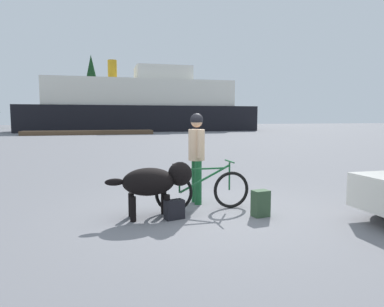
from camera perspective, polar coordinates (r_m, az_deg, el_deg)
name	(u,v)px	position (r m, az deg, el deg)	size (l,w,h in m)	color
ground_plane	(212,213)	(6.39, 3.22, -9.58)	(160.00, 160.00, 0.00)	slate
bicycle	(202,190)	(6.50, 1.70, -5.87)	(1.79, 0.44, 0.90)	black
person_cyclist	(197,149)	(6.92, 0.74, 0.73)	(0.32, 0.53, 1.78)	#19592D
dog	(155,181)	(6.02, -5.95, -4.46)	(1.47, 0.55, 0.94)	black
backpack	(261,203)	(6.23, 11.02, -7.92)	(0.28, 0.20, 0.46)	#334C33
handbag_pannier	(174,209)	(6.00, -2.89, -9.02)	(0.32, 0.18, 0.32)	black
dock_pier	(89,132)	(36.66, -16.26, 3.28)	(12.48, 2.35, 0.40)	brown
ferry_boat	(142,107)	(45.57, -8.12, 7.50)	(28.52, 7.97, 8.70)	black
pine_tree_center	(92,81)	(61.09, -15.92, 11.22)	(3.57, 3.57, 11.86)	#4C331E
pine_tree_far_right	(186,97)	(63.90, -1.04, 9.09)	(4.36, 4.36, 8.54)	#4C331E
pine_tree_mid_back	(109,96)	(66.27, -13.24, 9.08)	(4.10, 4.10, 8.74)	#4C331E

